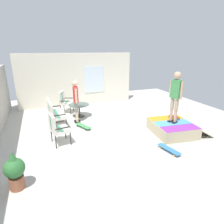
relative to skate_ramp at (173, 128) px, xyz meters
The scene contains 12 objects.
ground_plane 2.27m from the skate_ramp, 59.55° to the left, with size 12.00×12.00×0.10m, color beige.
house_facade 5.63m from the skate_ramp, 26.21° to the left, with size 0.23×6.00×2.73m.
skate_ramp is the anchor object (origin of this frame).
patio_bench 4.55m from the skate_ramp, 60.58° to the left, with size 1.28×0.63×1.02m.
patio_chair_near_house 5.10m from the skate_ramp, 40.94° to the left, with size 0.79×0.75×1.02m.
patio_chair_by_wall 4.06m from the skate_ramp, 80.82° to the left, with size 0.70×0.65×1.02m.
patio_table 4.08m from the skate_ramp, 43.26° to the left, with size 0.90×0.90×0.57m.
person_watching 3.93m from the skate_ramp, 51.93° to the left, with size 0.48×0.26×1.75m.
person_skater 1.28m from the skate_ramp, 15.40° to the left, with size 0.45×0.33×1.80m.
skateboard_by_bench 3.36m from the skate_ramp, 60.91° to the left, with size 0.81×0.52×0.10m.
skateboard_spare 1.40m from the skate_ramp, 138.42° to the left, with size 0.82×0.35×0.10m.
potted_plant 5.18m from the skate_ramp, 102.97° to the left, with size 0.44×0.44×0.92m.
Camera 1 is at (-6.32, 2.38, 2.96)m, focal length 30.61 mm.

